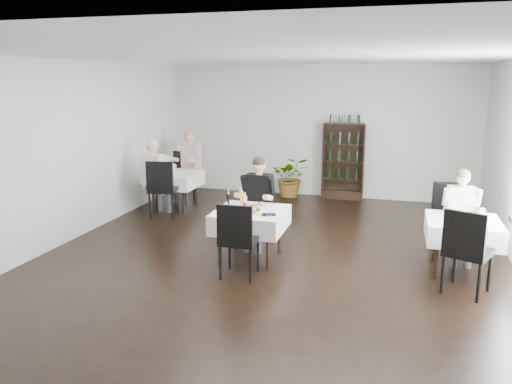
# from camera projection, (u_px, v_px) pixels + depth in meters

# --- Properties ---
(room_shell) EXTENTS (9.00, 9.00, 9.00)m
(room_shell) POSITION_uv_depth(u_px,v_px,m) (270.00, 163.00, 7.19)
(room_shell) COLOR black
(room_shell) RESTS_ON ground
(wine_shelf) EXTENTS (0.90, 0.28, 1.75)m
(wine_shelf) POSITION_uv_depth(u_px,v_px,m) (343.00, 162.00, 11.22)
(wine_shelf) COLOR black
(wine_shelf) RESTS_ON ground
(main_table) EXTENTS (1.03, 1.03, 0.77)m
(main_table) POSITION_uv_depth(u_px,v_px,m) (251.00, 220.00, 7.47)
(main_table) COLOR black
(main_table) RESTS_ON ground
(left_table) EXTENTS (0.98, 0.98, 0.77)m
(left_table) POSITION_uv_depth(u_px,v_px,m) (175.00, 179.00, 10.46)
(left_table) COLOR black
(left_table) RESTS_ON ground
(right_table) EXTENTS (0.98, 0.98, 0.77)m
(right_table) POSITION_uv_depth(u_px,v_px,m) (463.00, 230.00, 6.95)
(right_table) COLOR black
(right_table) RESTS_ON ground
(potted_tree) EXTENTS (0.99, 0.91, 0.94)m
(potted_tree) POSITION_uv_depth(u_px,v_px,m) (291.00, 177.00, 11.52)
(potted_tree) COLOR #2E5B1F
(potted_tree) RESTS_ON ground
(main_chair_far) EXTENTS (0.55, 0.55, 0.93)m
(main_chair_far) POSITION_uv_depth(u_px,v_px,m) (258.00, 212.00, 8.23)
(main_chair_far) COLOR black
(main_chair_far) RESTS_ON ground
(main_chair_near) EXTENTS (0.50, 0.50, 1.07)m
(main_chair_near) POSITION_uv_depth(u_px,v_px,m) (238.00, 236.00, 6.75)
(main_chair_near) COLOR black
(main_chair_near) RESTS_ON ground
(left_chair_far) EXTENTS (0.52, 0.52, 1.11)m
(left_chair_far) POSITION_uv_depth(u_px,v_px,m) (182.00, 173.00, 11.03)
(left_chair_far) COLOR black
(left_chair_far) RESTS_ON ground
(left_chair_near) EXTENTS (0.60, 0.61, 1.15)m
(left_chair_near) POSITION_uv_depth(u_px,v_px,m) (162.00, 185.00, 9.71)
(left_chair_near) COLOR black
(left_chair_near) RESTS_ON ground
(right_chair_far) EXTENTS (0.55, 0.56, 1.11)m
(right_chair_far) POSITION_uv_depth(u_px,v_px,m) (449.00, 214.00, 7.74)
(right_chair_far) COLOR black
(right_chair_far) RESTS_ON ground
(right_chair_near) EXTENTS (0.68, 0.68, 1.12)m
(right_chair_near) POSITION_uv_depth(u_px,v_px,m) (466.00, 247.00, 6.21)
(right_chair_near) COLOR black
(right_chair_near) RESTS_ON ground
(diner_main) EXTENTS (0.57, 0.58, 1.48)m
(diner_main) POSITION_uv_depth(u_px,v_px,m) (257.00, 196.00, 7.95)
(diner_main) COLOR #44444C
(diner_main) RESTS_ON ground
(diner_left_far) EXTENTS (0.66, 0.69, 1.59)m
(diner_left_far) POSITION_uv_depth(u_px,v_px,m) (188.00, 160.00, 11.02)
(diner_left_far) COLOR #44444C
(diner_left_far) RESTS_ON ground
(diner_left_near) EXTENTS (0.60, 0.60, 1.55)m
(diner_left_near) POSITION_uv_depth(u_px,v_px,m) (155.00, 171.00, 9.83)
(diner_left_near) COLOR #44444C
(diner_left_near) RESTS_ON ground
(diner_right_far) EXTENTS (0.55, 0.55, 1.40)m
(diner_right_far) POSITION_uv_depth(u_px,v_px,m) (461.00, 209.00, 7.36)
(diner_right_far) COLOR #44444C
(diner_right_far) RESTS_ON ground
(plate_far) EXTENTS (0.34, 0.34, 0.09)m
(plate_far) POSITION_uv_depth(u_px,v_px,m) (256.00, 206.00, 7.57)
(plate_far) COLOR white
(plate_far) RESTS_ON main_table
(plate_near) EXTENTS (0.29, 0.29, 0.08)m
(plate_near) POSITION_uv_depth(u_px,v_px,m) (254.00, 212.00, 7.27)
(plate_near) COLOR white
(plate_near) RESTS_ON main_table
(pilsner_dark) EXTENTS (0.07, 0.07, 0.30)m
(pilsner_dark) POSITION_uv_depth(u_px,v_px,m) (228.00, 201.00, 7.45)
(pilsner_dark) COLOR black
(pilsner_dark) RESTS_ON main_table
(pilsner_lager) EXTENTS (0.07, 0.07, 0.32)m
(pilsner_lager) POSITION_uv_depth(u_px,v_px,m) (241.00, 199.00, 7.57)
(pilsner_lager) COLOR gold
(pilsner_lager) RESTS_ON main_table
(coke_bottle) EXTENTS (0.07, 0.07, 0.26)m
(coke_bottle) POSITION_uv_depth(u_px,v_px,m) (245.00, 203.00, 7.44)
(coke_bottle) COLOR silver
(coke_bottle) RESTS_ON main_table
(napkin_cutlery) EXTENTS (0.25, 0.22, 0.02)m
(napkin_cutlery) POSITION_uv_depth(u_px,v_px,m) (269.00, 214.00, 7.17)
(napkin_cutlery) COLOR black
(napkin_cutlery) RESTS_ON main_table
(pepper_mill) EXTENTS (0.06, 0.06, 0.11)m
(pepper_mill) POSITION_uv_depth(u_px,v_px,m) (471.00, 216.00, 6.91)
(pepper_mill) COLOR black
(pepper_mill) RESTS_ON right_table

